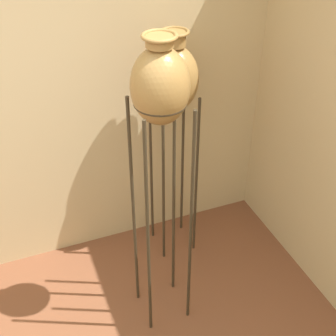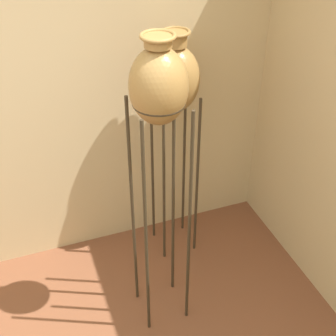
# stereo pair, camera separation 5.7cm
# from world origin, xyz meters

# --- Properties ---
(wall_back) EXTENTS (7.71, 0.06, 2.70)m
(wall_back) POSITION_xyz_m (0.00, 1.88, 1.35)
(wall_back) COLOR #D1B784
(wall_back) RESTS_ON ground_plane
(vase_stand_tall) EXTENTS (0.30, 0.30, 1.93)m
(vase_stand_tall) POSITION_xyz_m (0.75, 1.04, 1.62)
(vase_stand_tall) COLOR #382D1E
(vase_stand_tall) RESTS_ON ground_plane
(vase_stand_medium) EXTENTS (0.32, 0.32, 1.73)m
(vase_stand_medium) POSITION_xyz_m (1.06, 1.60, 1.40)
(vase_stand_medium) COLOR #382D1E
(vase_stand_medium) RESTS_ON ground_plane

